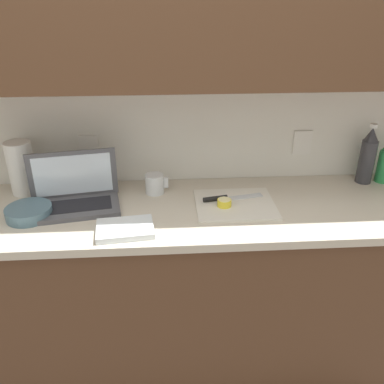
% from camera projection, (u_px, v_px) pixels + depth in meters
% --- Properties ---
extents(ground_plane, '(12.00, 12.00, 0.00)m').
position_uv_depth(ground_plane, '(164.00, 361.00, 2.17)').
color(ground_plane, '#564C47').
rests_on(ground_plane, ground).
extents(wall_back, '(5.20, 0.38, 2.60)m').
position_uv_depth(wall_back, '(153.00, 48.00, 1.68)').
color(wall_back, white).
rests_on(wall_back, ground_plane).
extents(counter_unit, '(2.46, 0.60, 0.93)m').
position_uv_depth(counter_unit, '(157.00, 291.00, 1.96)').
color(counter_unit, brown).
rests_on(counter_unit, ground_plane).
extents(laptop, '(0.40, 0.28, 0.23)m').
position_uv_depth(laptop, '(75.00, 194.00, 1.76)').
color(laptop, '#515156').
rests_on(laptop, counter_unit).
extents(cutting_board, '(0.35, 0.30, 0.01)m').
position_uv_depth(cutting_board, '(235.00, 204.00, 1.79)').
color(cutting_board, silver).
rests_on(cutting_board, counter_unit).
extents(knife, '(0.28, 0.08, 0.02)m').
position_uv_depth(knife, '(223.00, 198.00, 1.81)').
color(knife, silver).
rests_on(knife, cutting_board).
extents(lemon_half_cut, '(0.06, 0.06, 0.03)m').
position_uv_depth(lemon_half_cut, '(224.00, 203.00, 1.75)').
color(lemon_half_cut, yellow).
rests_on(lemon_half_cut, cutting_board).
extents(bottle_green_soda, '(0.07, 0.07, 0.29)m').
position_uv_depth(bottle_green_soda, '(368.00, 156.00, 1.95)').
color(bottle_green_soda, '#333338').
rests_on(bottle_green_soda, counter_unit).
extents(measuring_cup, '(0.11, 0.09, 0.09)m').
position_uv_depth(measuring_cup, '(155.00, 184.00, 1.88)').
color(measuring_cup, silver).
rests_on(measuring_cup, counter_unit).
extents(bowl_white, '(0.19, 0.19, 0.05)m').
position_uv_depth(bowl_white, '(29.00, 212.00, 1.68)').
color(bowl_white, slate).
rests_on(bowl_white, counter_unit).
extents(paper_towel_roll, '(0.12, 0.12, 0.25)m').
position_uv_depth(paper_towel_roll, '(21.00, 168.00, 1.85)').
color(paper_towel_roll, white).
rests_on(paper_towel_roll, counter_unit).
extents(dish_towel, '(0.24, 0.18, 0.02)m').
position_uv_depth(dish_towel, '(125.00, 229.00, 1.58)').
color(dish_towel, white).
rests_on(dish_towel, counter_unit).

